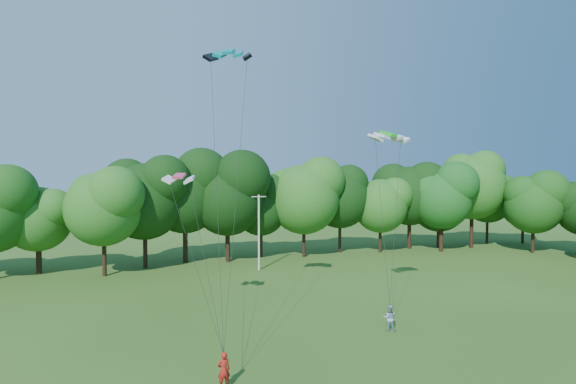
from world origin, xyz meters
name	(u,v)px	position (x,y,z in m)	size (l,w,h in m)	color
utility_pole	(259,231)	(4.26, 31.62, 4.09)	(1.59, 0.20, 7.95)	silver
kite_flyer_left	(224,370)	(-4.76, 7.06, 0.87)	(0.63, 0.42, 1.73)	#A81E15
kite_flyer_right	(390,318)	(6.87, 11.01, 0.84)	(0.82, 0.64, 1.68)	#8AA5C0
kite_teal	(229,51)	(-2.66, 14.83, 17.86)	(3.18, 2.36, 0.69)	#04838A
kite_green	(388,134)	(8.75, 14.26, 12.97)	(3.06, 1.73, 0.52)	green
kite_pink	(179,176)	(-5.59, 16.86, 9.96)	(2.26, 1.71, 0.41)	#C53665
tree_back_center	(228,192)	(2.16, 37.12, 8.05)	(8.86, 8.86, 12.89)	#311C13
tree_back_east	(442,194)	(29.95, 34.46, 7.51)	(8.27, 8.27, 12.03)	#392916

